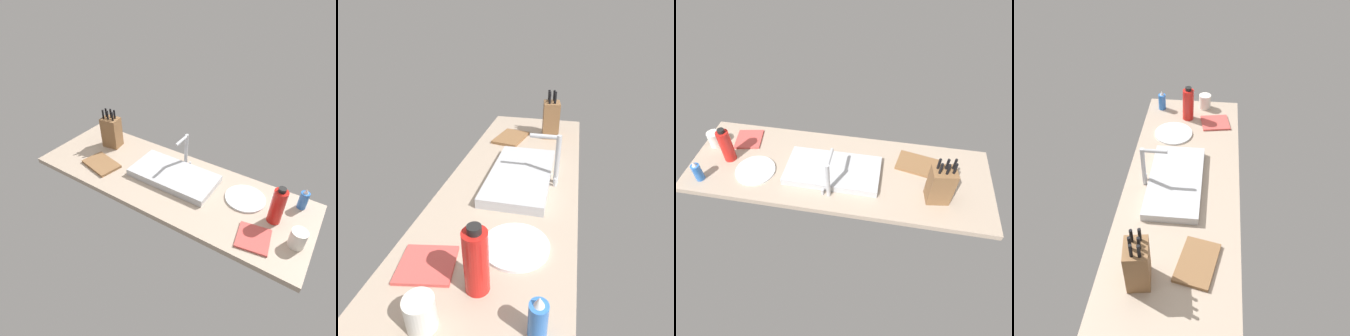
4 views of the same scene
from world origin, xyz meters
TOP-DOWN VIEW (x-y plane):
  - countertop_slab at (0.00, 0.00)cm, footprint 183.57×63.00cm
  - sink_basin at (2.26, 3.59)cm, footprint 56.09×28.85cm
  - faucet at (1.48, 18.82)cm, footprint 5.50×14.39cm
  - knife_block at (-58.53, 12.31)cm, footprint 13.89×11.69cm
  - cutting_board at (-47.88, -11.82)cm, footprint 27.56×21.10cm
  - soap_bottle at (79.00, 21.66)cm, footprint 5.11×5.11cm
  - water_bottle at (68.63, 2.48)cm, footprint 7.49×7.49cm
  - dinner_plate at (49.15, 10.18)cm, footprint 24.10×24.10cm
  - dish_towel at (63.96, -16.24)cm, footprint 19.62×20.66cm
  - coffee_mug at (83.31, -8.09)cm, footprint 8.29×8.29cm

SIDE VIEW (x-z plane):
  - countertop_slab at x=0.00cm, z-range 0.00..3.50cm
  - dinner_plate at x=49.15cm, z-range 3.50..4.70cm
  - dish_towel at x=63.96cm, z-range 3.50..4.70cm
  - cutting_board at x=-47.88cm, z-range 3.50..5.30cm
  - sink_basin at x=2.26cm, z-range 3.50..8.08cm
  - coffee_mug at x=83.31cm, z-range 3.50..13.44cm
  - soap_bottle at x=79.00cm, z-range 2.59..16.40cm
  - water_bottle at x=68.63cm, z-range 2.76..26.22cm
  - knife_block at x=-58.53cm, z-range 0.61..29.89cm
  - faucet at x=1.48cm, z-range 5.89..30.22cm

